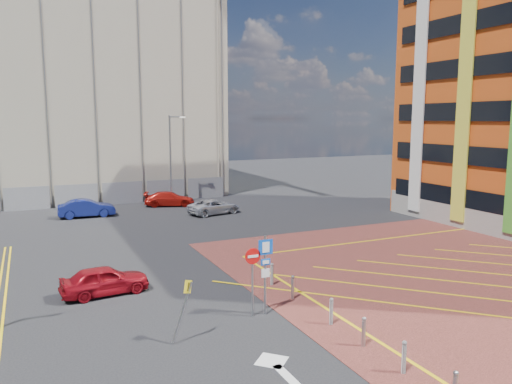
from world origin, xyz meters
TOP-DOWN VIEW (x-y plane):
  - ground at (0.00, 0.00)m, footprint 140.00×140.00m
  - lamp_back at (4.08, 28.00)m, footprint 1.53×0.16m
  - sign_cluster at (0.30, 0.98)m, footprint 1.17×0.12m
  - warning_sign at (-3.14, -0.13)m, footprint 0.83×0.43m
  - bollard_row at (2.30, -1.67)m, footprint 0.14×11.14m
  - construction_building at (0.00, 40.00)m, footprint 21.20×19.20m
  - construction_fence at (1.00, 30.00)m, footprint 21.60×0.06m
  - car_red_left at (-4.97, 6.01)m, footprint 3.92×1.88m
  - car_blue_back at (-3.73, 24.76)m, footprint 4.39×1.71m
  - car_red_back at (3.56, 26.99)m, footprint 4.74×3.08m
  - car_silver_back at (5.88, 21.77)m, footprint 4.72×2.95m

SIDE VIEW (x-z plane):
  - ground at x=0.00m, z-range 0.00..0.00m
  - bollard_row at x=2.30m, z-range 0.02..0.92m
  - car_silver_back at x=5.88m, z-range 0.00..1.22m
  - car_red_back at x=3.56m, z-range 0.00..1.28m
  - car_red_left at x=-4.97m, z-range 0.00..1.29m
  - car_blue_back at x=-3.73m, z-range 0.00..1.42m
  - construction_fence at x=1.00m, z-range 0.00..2.00m
  - warning_sign at x=-3.14m, z-range 0.31..2.55m
  - sign_cluster at x=0.30m, z-range 0.35..3.55m
  - lamp_back at x=4.08m, z-range 0.36..8.36m
  - construction_building at x=0.00m, z-range 0.00..22.00m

